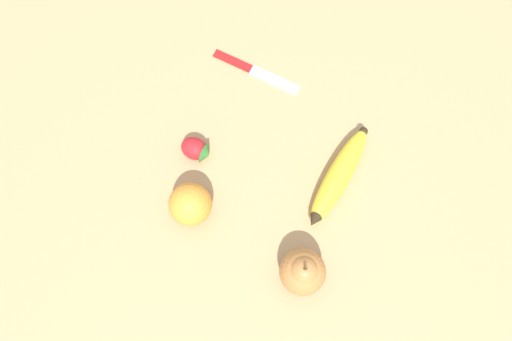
{
  "coord_description": "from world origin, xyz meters",
  "views": [
    {
      "loc": [
        -0.24,
        -0.12,
        0.88
      ],
      "look_at": [
        -0.02,
        0.04,
        0.03
      ],
      "focal_mm": 35.0,
      "sensor_mm": 36.0,
      "label": 1
    }
  ],
  "objects_px": {
    "banana": "(338,177)",
    "strawberry": "(196,150)",
    "paring_knife": "(253,70)",
    "orange": "(190,204)",
    "pear": "(303,272)"
  },
  "relations": [
    {
      "from": "banana",
      "to": "strawberry",
      "type": "distance_m",
      "value": 0.26
    },
    {
      "from": "strawberry",
      "to": "paring_knife",
      "type": "xyz_separation_m",
      "value": [
        0.2,
        0.02,
        -0.02
      ]
    },
    {
      "from": "orange",
      "to": "strawberry",
      "type": "height_order",
      "value": "orange"
    },
    {
      "from": "orange",
      "to": "paring_knife",
      "type": "distance_m",
      "value": 0.3
    },
    {
      "from": "banana",
      "to": "paring_knife",
      "type": "height_order",
      "value": "banana"
    },
    {
      "from": "orange",
      "to": "banana",
      "type": "bearing_deg",
      "value": -41.95
    },
    {
      "from": "banana",
      "to": "pear",
      "type": "relative_size",
      "value": 2.25
    },
    {
      "from": "banana",
      "to": "orange",
      "type": "bearing_deg",
      "value": -47.9
    },
    {
      "from": "orange",
      "to": "paring_knife",
      "type": "xyz_separation_m",
      "value": [
        0.29,
        0.08,
        -0.03
      ]
    },
    {
      "from": "banana",
      "to": "strawberry",
      "type": "bearing_deg",
      "value": -71.17
    },
    {
      "from": "banana",
      "to": "orange",
      "type": "distance_m",
      "value": 0.27
    },
    {
      "from": "strawberry",
      "to": "paring_knife",
      "type": "height_order",
      "value": "strawberry"
    },
    {
      "from": "strawberry",
      "to": "paring_knife",
      "type": "distance_m",
      "value": 0.2
    },
    {
      "from": "banana",
      "to": "strawberry",
      "type": "xyz_separation_m",
      "value": [
        -0.11,
        0.24,
        -0.0
      ]
    },
    {
      "from": "strawberry",
      "to": "orange",
      "type": "bearing_deg",
      "value": -66.67
    }
  ]
}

